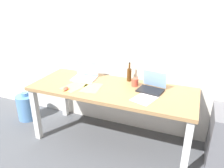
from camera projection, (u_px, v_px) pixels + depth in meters
The scene contains 12 objects.
ground_plane at pixel (112, 139), 2.86m from camera, with size 8.00×8.00×0.00m, color #515459.
back_wall at pixel (125, 35), 2.73m from camera, with size 5.20×0.08×2.60m, color silver.
desk at pixel (112, 95), 2.61m from camera, with size 1.96×0.76×0.75m.
laptop_left at pixel (85, 75), 2.84m from camera, with size 0.32×0.26×0.22m.
laptop_right at pixel (152, 86), 2.50m from camera, with size 0.32×0.28×0.21m.
beer_bottle at pixel (129, 74), 2.74m from camera, with size 0.06×0.06×0.25m.
computer_mouse at pixel (66, 89), 2.51m from camera, with size 0.06×0.10×0.03m, color #D84C38.
coffee_mug at pixel (135, 82), 2.61m from camera, with size 0.08×0.08×0.10m, color #D84C38.
paper_sheet_front_right at pixel (145, 98), 2.32m from camera, with size 0.21×0.30×0.00m, color white.
paper_sheet_front_left at pixel (74, 87), 2.60m from camera, with size 0.21×0.30×0.00m, color #F4E06B.
paper_yellow_folder at pixel (91, 88), 2.57m from camera, with size 0.21×0.30×0.00m, color #F4E06B.
water_cooler_jug at pixel (27, 107), 3.28m from camera, with size 0.29×0.29×0.43m.
Camera 1 is at (0.88, -2.18, 1.79)m, focal length 34.70 mm.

